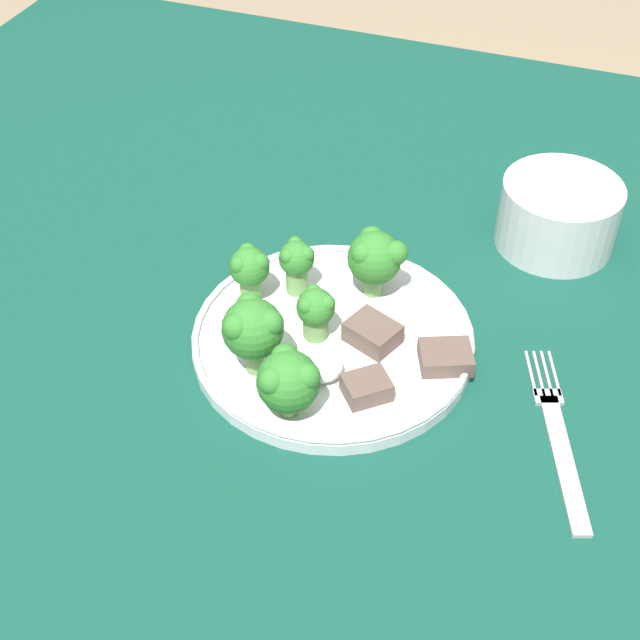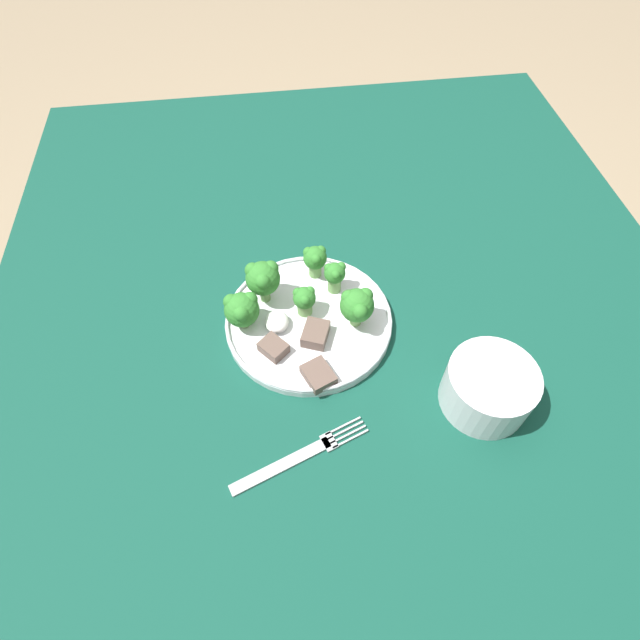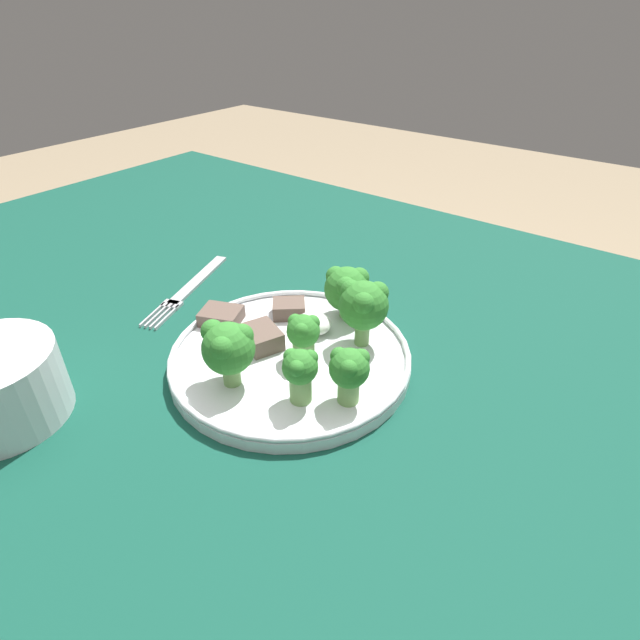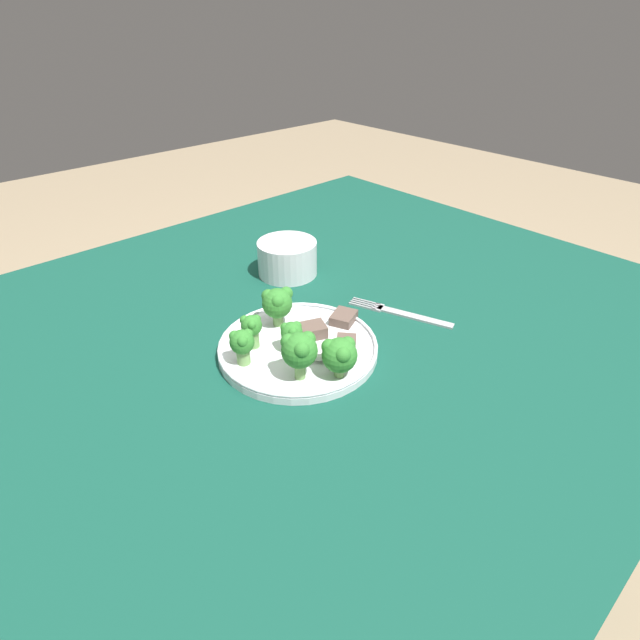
# 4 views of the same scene
# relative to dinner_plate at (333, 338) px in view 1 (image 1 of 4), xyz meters

# --- Properties ---
(table) EXTENTS (1.40, 1.11, 0.74)m
(table) POSITION_rel_dinner_plate_xyz_m (0.03, 0.06, -0.09)
(table) COLOR #114738
(table) RESTS_ON ground_plane
(dinner_plate) EXTENTS (0.25, 0.25, 0.02)m
(dinner_plate) POSITION_rel_dinner_plate_xyz_m (0.00, 0.00, 0.00)
(dinner_plate) COLOR white
(dinner_plate) RESTS_ON table
(fork) EXTENTS (0.08, 0.19, 0.00)m
(fork) POSITION_rel_dinner_plate_xyz_m (0.21, -0.04, -0.01)
(fork) COLOR #B2B2B7
(fork) RESTS_ON table
(cream_bowl) EXTENTS (0.12, 0.12, 0.07)m
(cream_bowl) POSITION_rel_dinner_plate_xyz_m (0.16, 0.22, 0.02)
(cream_bowl) COLOR silver
(cream_bowl) RESTS_ON table
(broccoli_floret_near_rim_left) EXTENTS (0.03, 0.03, 0.05)m
(broccoli_floret_near_rim_left) POSITION_rel_dinner_plate_xyz_m (-0.01, -0.00, 0.03)
(broccoli_floret_near_rim_left) COLOR #709E56
(broccoli_floret_near_rim_left) RESTS_ON dinner_plate
(broccoli_floret_center_left) EXTENTS (0.03, 0.03, 0.05)m
(broccoli_floret_center_left) POSITION_rel_dinner_plate_xyz_m (-0.05, 0.05, 0.04)
(broccoli_floret_center_left) COLOR #709E56
(broccoli_floret_center_left) RESTS_ON dinner_plate
(broccoli_floret_back_left) EXTENTS (0.05, 0.05, 0.07)m
(broccoli_floret_back_left) POSITION_rel_dinner_plate_xyz_m (-0.05, -0.06, 0.05)
(broccoli_floret_back_left) COLOR #709E56
(broccoli_floret_back_left) RESTS_ON dinner_plate
(broccoli_floret_front_left) EXTENTS (0.05, 0.05, 0.07)m
(broccoli_floret_front_left) POSITION_rel_dinner_plate_xyz_m (0.02, 0.07, 0.05)
(broccoli_floret_front_left) COLOR #709E56
(broccoli_floret_front_left) RESTS_ON dinner_plate
(broccoli_floret_center_back) EXTENTS (0.05, 0.05, 0.06)m
(broccoli_floret_center_back) POSITION_rel_dinner_plate_xyz_m (-0.00, -0.10, 0.04)
(broccoli_floret_center_back) COLOR #709E56
(broccoli_floret_center_back) RESTS_ON dinner_plate
(broccoli_floret_mid_cluster) EXTENTS (0.04, 0.04, 0.06)m
(broccoli_floret_mid_cluster) POSITION_rel_dinner_plate_xyz_m (-0.09, 0.02, 0.04)
(broccoli_floret_mid_cluster) COLOR #709E56
(broccoli_floret_mid_cluster) RESTS_ON dinner_plate
(meat_slice_front_slice) EXTENTS (0.05, 0.05, 0.02)m
(meat_slice_front_slice) POSITION_rel_dinner_plate_xyz_m (0.05, -0.06, 0.01)
(meat_slice_front_slice) COLOR brown
(meat_slice_front_slice) RESTS_ON dinner_plate
(meat_slice_middle_slice) EXTENTS (0.05, 0.05, 0.02)m
(meat_slice_middle_slice) POSITION_rel_dinner_plate_xyz_m (0.04, 0.01, 0.01)
(meat_slice_middle_slice) COLOR brown
(meat_slice_middle_slice) RESTS_ON dinner_plate
(meat_slice_rear_slice) EXTENTS (0.05, 0.05, 0.02)m
(meat_slice_rear_slice) POSITION_rel_dinner_plate_xyz_m (0.10, 0.00, 0.01)
(meat_slice_rear_slice) COLOR brown
(meat_slice_rear_slice) RESTS_ON dinner_plate
(sauce_dollop) EXTENTS (0.04, 0.04, 0.02)m
(sauce_dollop) POSITION_rel_dinner_plate_xyz_m (0.01, -0.05, 0.01)
(sauce_dollop) COLOR white
(sauce_dollop) RESTS_ON dinner_plate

